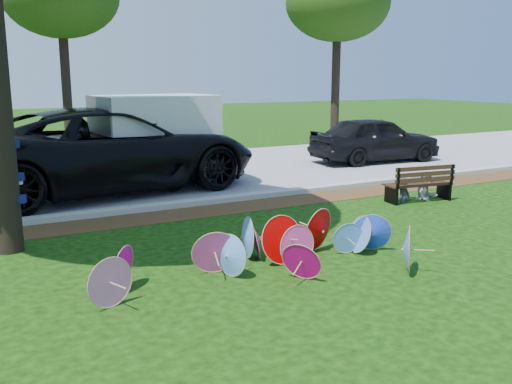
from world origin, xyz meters
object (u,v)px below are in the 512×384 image
black_van (110,150)px  park_bench (417,183)px  cargo_trailer (156,135)px  person_left (405,178)px  parasol_pile (281,245)px  person_right (428,172)px  dark_pickup (375,139)px

black_van → park_bench: black_van is taller
cargo_trailer → person_left: bearing=-51.2°
person_left → black_van: bearing=120.8°
parasol_pile → black_van: bearing=97.0°
parasol_pile → person_right: person_right is taller
parasol_pile → cargo_trailer: cargo_trailer is taller
black_van → cargo_trailer: 1.29m
parasol_pile → person_right: size_ratio=4.01×
parasol_pile → person_right: (5.47, 2.55, 0.29)m
parasol_pile → person_left: person_left is taller
dark_pickup → person_right: (-2.66, -5.12, -0.12)m
black_van → person_left: 7.15m
person_left → park_bench: bearing=-29.2°
parasol_pile → person_left: 5.41m
dark_pickup → cargo_trailer: 7.77m
person_left → person_right: person_right is taller
cargo_trailer → person_left: size_ratio=2.67×
dark_pickup → person_left: size_ratio=4.04×
black_van → person_right: (6.32, -4.40, -0.41)m
cargo_trailer → park_bench: cargo_trailer is taller
black_van → cargo_trailer: cargo_trailer is taller
park_bench → black_van: bearing=151.1°
dark_pickup → person_left: bearing=150.9°
cargo_trailer → person_left: 6.36m
cargo_trailer → dark_pickup: bearing=-0.8°
black_van → person_left: black_van is taller
cargo_trailer → person_right: bearing=-46.9°
black_van → dark_pickup: size_ratio=1.68×
cargo_trailer → person_right: 6.86m
dark_pickup → black_van: bearing=98.8°
cargo_trailer → park_bench: 6.66m
park_bench → person_right: person_right is taller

